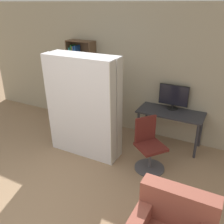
# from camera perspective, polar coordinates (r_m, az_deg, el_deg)

# --- Properties ---
(wall_back) EXTENTS (8.00, 0.06, 2.70)m
(wall_back) POSITION_cam_1_polar(r_m,az_deg,el_deg) (5.38, 3.77, 9.44)
(wall_back) COLOR tan
(wall_back) RESTS_ON ground
(desk) EXTENTS (1.26, 0.59, 0.73)m
(desk) POSITION_cam_1_polar(r_m,az_deg,el_deg) (5.01, 13.19, -1.06)
(desk) COLOR #2D2D33
(desk) RESTS_ON ground
(monitor) EXTENTS (0.58, 0.21, 0.49)m
(monitor) POSITION_cam_1_polar(r_m,az_deg,el_deg) (5.03, 13.88, 3.51)
(monitor) COLOR black
(monitor) RESTS_ON desk
(office_chair) EXTENTS (0.62, 0.62, 0.92)m
(office_chair) POSITION_cam_1_polar(r_m,az_deg,el_deg) (4.38, 8.42, -8.36)
(office_chair) COLOR #4C4C51
(office_chair) RESTS_ON ground
(bookshelf) EXTENTS (0.62, 0.28, 1.92)m
(bookshelf) POSITION_cam_1_polar(r_m,az_deg,el_deg) (5.92, -7.16, 6.24)
(bookshelf) COLOR brown
(bookshelf) RESTS_ON ground
(mattress_near) EXTENTS (1.34, 0.27, 1.89)m
(mattress_near) POSITION_cam_1_polar(r_m,az_deg,el_deg) (4.46, -7.23, 0.69)
(mattress_near) COLOR silver
(mattress_near) RESTS_ON ground
(mattress_far) EXTENTS (1.34, 0.25, 1.89)m
(mattress_far) POSITION_cam_1_polar(r_m,az_deg,el_deg) (4.64, -5.57, 1.71)
(mattress_far) COLOR silver
(mattress_far) RESTS_ON ground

